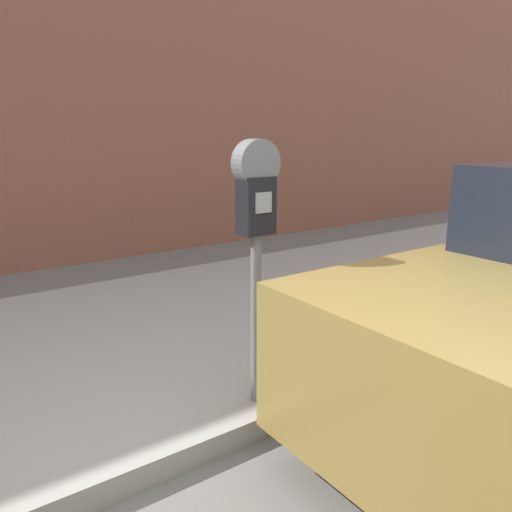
{
  "coord_description": "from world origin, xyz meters",
  "views": [
    {
      "loc": [
        -0.82,
        -1.0,
        1.52
      ],
      "look_at": [
        0.57,
        0.96,
        0.92
      ],
      "focal_mm": 35.0,
      "sensor_mm": 36.0,
      "label": 1
    }
  ],
  "objects": [
    {
      "name": "sidewalk",
      "position": [
        0.0,
        2.2,
        0.06
      ],
      "size": [
        24.0,
        2.8,
        0.12
      ],
      "color": "#9E9B96",
      "rests_on": "ground_plane"
    },
    {
      "name": "parking_meter",
      "position": [
        0.57,
        0.96,
        1.13
      ],
      "size": [
        0.23,
        0.12,
        1.36
      ],
      "color": "slate",
      "rests_on": "sidewalk"
    }
  ]
}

